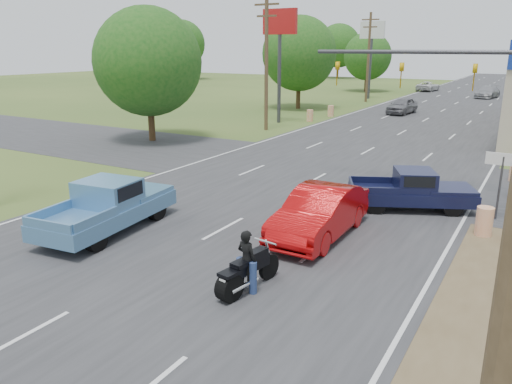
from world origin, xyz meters
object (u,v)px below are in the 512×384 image
Objects in this scene: rider at (247,263)px; blue_pickup at (110,205)px; distant_car_white at (428,86)px; navy_pickup at (414,190)px; distant_car_grey at (402,106)px; distant_car_silver at (488,92)px; red_convertible at (319,213)px; motorcycle at (245,273)px.

rider is 0.29× the size of blue_pickup.
blue_pickup is at bearing 99.00° from distant_car_white.
distant_car_grey is at bearing 170.62° from navy_pickup.
distant_car_grey is (-6.09, 38.65, -0.02)m from rider.
navy_pickup is 0.99× the size of distant_car_silver.
distant_car_grey is at bearing 100.21° from red_convertible.
distant_car_silver is at bearing 158.44° from navy_pickup.
distant_car_white is at bearing 102.95° from distant_car_grey.
distant_car_silver is at bearing 78.25° from blue_pickup.
rider is 0.31× the size of distant_car_silver.
distant_car_white is (-9.70, 62.15, -0.15)m from red_convertible.
rider is 6.74m from blue_pickup.
distant_car_white is (-8.77, 6.91, -0.06)m from distant_car_silver.
distant_car_grey reaches higher than distant_car_silver.
distant_car_grey is 0.89× the size of distant_car_silver.
navy_pickup is 50.64m from distant_car_silver.
red_convertible is 0.90× the size of blue_pickup.
red_convertible is 5.11m from navy_pickup.
red_convertible reaches higher than motorcycle.
navy_pickup is (2.02, 4.69, -0.04)m from red_convertible.
blue_pickup is at bearing -72.99° from navy_pickup.
red_convertible is at bearing -74.07° from distant_car_grey.
red_convertible reaches higher than distant_car_grey.
motorcycle is 59.92m from distant_car_silver.
motorcycle is at bearing -37.42° from navy_pickup.
blue_pickup is (-6.61, -3.05, 0.07)m from red_convertible.
blue_pickup reaches higher than navy_pickup.
blue_pickup reaches higher than distant_car_grey.
red_convertible is at bearing 18.57° from blue_pickup.
blue_pickup is at bearing -86.13° from distant_car_silver.
navy_pickup is at bearing -77.23° from distant_car_silver.
motorcycle is 0.48× the size of distant_car_white.
red_convertible is 4.60m from rider.
distant_car_grey is at bearing -71.76° from rider.
distant_car_silver is at bearing 148.05° from distant_car_white.
blue_pickup is at bearing -155.24° from red_convertible.
blue_pickup is (-6.56, 1.55, 0.11)m from rider.
distant_car_grey is (-8.15, 29.36, -0.02)m from navy_pickup.
motorcycle is 0.46× the size of distant_car_silver.
motorcycle is 0.51× the size of distant_car_grey.
motorcycle is (-0.06, -4.67, -0.31)m from red_convertible.
navy_pickup reaches higher than distant_car_silver.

